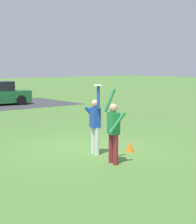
# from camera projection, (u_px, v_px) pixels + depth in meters

# --- Properties ---
(ground_plane) EXTENTS (120.00, 120.00, 0.00)m
(ground_plane) POSITION_uv_depth(u_px,v_px,m) (89.00, 150.00, 11.64)
(ground_plane) COLOR #4C7533
(person_catcher) EXTENTS (0.49, 0.58, 2.08)m
(person_catcher) POSITION_uv_depth(u_px,v_px,m) (95.00, 122.00, 10.93)
(person_catcher) COLOR silver
(person_catcher) RESTS_ON ground_plane
(person_defender) EXTENTS (0.53, 0.61, 2.04)m
(person_defender) POSITION_uv_depth(u_px,v_px,m) (113.00, 128.00, 9.88)
(person_defender) COLOR maroon
(person_defender) RESTS_ON ground_plane
(frisbee_disc) EXTENTS (0.27, 0.27, 0.02)m
(frisbee_disc) POSITION_uv_depth(u_px,v_px,m) (98.00, 85.00, 10.58)
(frisbee_disc) COLOR white
(frisbee_disc) RESTS_ON person_catcher
(field_cone_orange) EXTENTS (0.26, 0.26, 0.32)m
(field_cone_orange) POSITION_uv_depth(u_px,v_px,m) (130.00, 147.00, 11.34)
(field_cone_orange) COLOR orange
(field_cone_orange) RESTS_ON ground_plane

